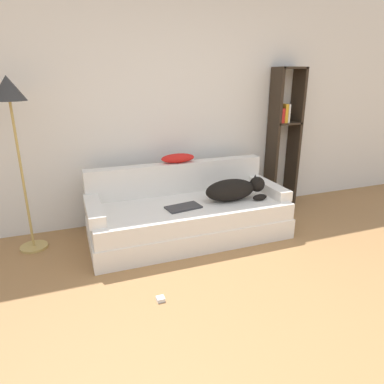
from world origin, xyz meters
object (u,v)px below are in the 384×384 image
at_px(couch, 189,220).
at_px(laptop, 183,207).
at_px(bookshelf, 284,132).
at_px(power_adapter, 161,299).
at_px(dog, 234,189).
at_px(throw_pillow, 178,158).
at_px(floor_lamp, 11,106).

distance_m(couch, laptop, 0.27).
bearing_deg(bookshelf, laptop, -157.95).
xyz_separation_m(bookshelf, power_adapter, (-2.10, -1.51, -0.97)).
distance_m(dog, throw_pillow, 0.73).
bearing_deg(power_adapter, bookshelf, 35.72).
xyz_separation_m(couch, dog, (0.49, -0.10, 0.32)).
distance_m(dog, laptop, 0.61).
bearing_deg(floor_lamp, power_adapter, -52.99).
relative_size(couch, throw_pillow, 5.42).
distance_m(dog, floor_lamp, 2.30).
distance_m(dog, power_adapter, 1.50).
bearing_deg(power_adapter, dog, 39.37).
bearing_deg(couch, bookshelf, 19.19).
distance_m(throw_pillow, power_adapter, 1.70).
distance_m(throw_pillow, bookshelf, 1.51).
xyz_separation_m(couch, floor_lamp, (-1.58, 0.31, 1.23)).
relative_size(laptop, throw_pillow, 0.97).
bearing_deg(couch, floor_lamp, 168.85).
xyz_separation_m(dog, floor_lamp, (-2.07, 0.41, 0.90)).
distance_m(couch, floor_lamp, 2.03).
xyz_separation_m(dog, laptop, (-0.59, -0.03, -0.11)).
relative_size(floor_lamp, power_adapter, 26.89).
bearing_deg(laptop, dog, -5.38).
relative_size(laptop, floor_lamp, 0.22).
bearing_deg(laptop, bookshelf, 13.59).
xyz_separation_m(laptop, floor_lamp, (-1.48, 0.44, 1.02)).
distance_m(couch, dog, 0.59).
height_order(dog, bookshelf, bookshelf).
relative_size(couch, power_adapter, 33.57).
bearing_deg(power_adapter, floor_lamp, 127.01).
bearing_deg(couch, laptop, -129.48).
height_order(laptop, floor_lamp, floor_lamp).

